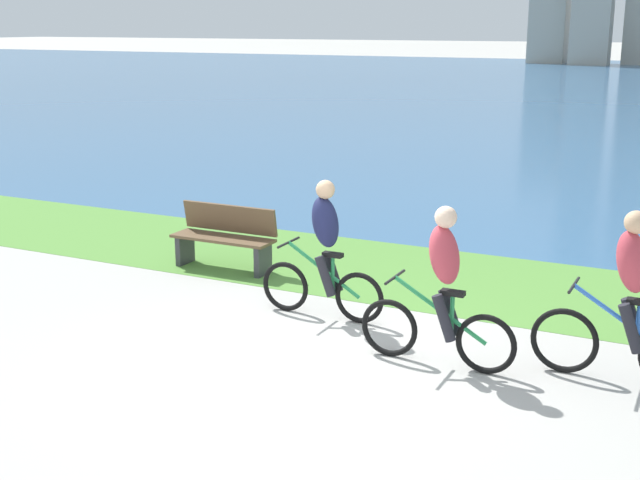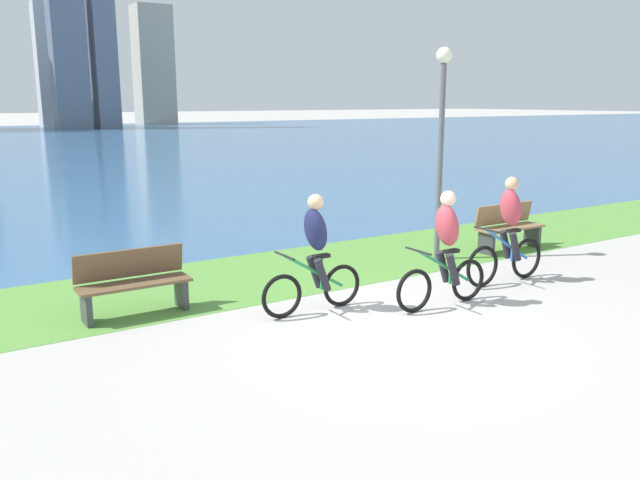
# 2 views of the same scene
# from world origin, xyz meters

# --- Properties ---
(ground_plane) EXTENTS (300.00, 300.00, 0.00)m
(ground_plane) POSITION_xyz_m (0.00, 0.00, 0.00)
(ground_plane) COLOR #B2AFA8
(grass_strip_bayside) EXTENTS (120.00, 2.88, 0.01)m
(grass_strip_bayside) POSITION_xyz_m (0.00, 3.41, 0.00)
(grass_strip_bayside) COLOR #59933D
(grass_strip_bayside) RESTS_ON ground
(bay_water_surface) EXTENTS (300.00, 70.15, 0.00)m
(bay_water_surface) POSITION_xyz_m (0.00, 39.93, 0.00)
(bay_water_surface) COLOR #386693
(bay_water_surface) RESTS_ON ground
(cyclist_lead) EXTENTS (1.58, 0.52, 1.65)m
(cyclist_lead) POSITION_xyz_m (-0.52, 1.30, 0.83)
(cyclist_lead) COLOR black
(cyclist_lead) RESTS_ON ground
(cyclist_trailing) EXTENTS (1.64, 0.52, 1.66)m
(cyclist_trailing) POSITION_xyz_m (1.16, 0.53, 0.83)
(cyclist_trailing) COLOR black
(cyclist_trailing) RESTS_ON ground
(cyclist_distant_rear) EXTENTS (1.69, 0.52, 1.71)m
(cyclist_distant_rear) POSITION_xyz_m (2.87, 0.91, 0.84)
(cyclist_distant_rear) COLOR black
(cyclist_distant_rear) RESTS_ON ground
(bench_near_path) EXTENTS (1.50, 0.47, 0.90)m
(bench_near_path) POSITION_xyz_m (-2.67, 2.52, 0.45)
(bench_near_path) COLOR brown
(bench_near_path) RESTS_ON ground
(bench_far_along_path) EXTENTS (1.50, 0.47, 0.90)m
(bench_far_along_path) POSITION_xyz_m (4.69, 2.49, 0.45)
(bench_far_along_path) COLOR olive
(bench_far_along_path) RESTS_ON ground
(lamppost_tall) EXTENTS (0.28, 0.28, 3.78)m
(lamppost_tall) POSITION_xyz_m (2.99, 2.66, 2.49)
(lamppost_tall) COLOR #595960
(lamppost_tall) RESTS_ON ground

